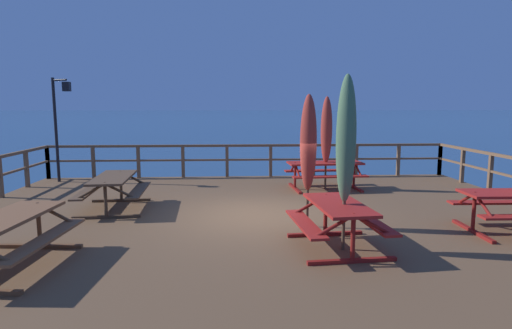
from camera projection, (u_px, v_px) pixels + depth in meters
name	position (u px, v px, depth m)	size (l,w,h in m)	color
ground_plane	(258.00, 252.00, 9.28)	(600.00, 600.00, 0.00)	navy
wooden_deck	(258.00, 234.00, 9.22)	(13.34, 10.21, 0.85)	brown
railing_waterside_far	(249.00, 155.00, 13.96)	(13.14, 0.10, 1.09)	brown
picnic_table_mid_right	(338.00, 216.00, 6.95)	(1.54, 1.83, 0.78)	maroon
picnic_table_back_left	(325.00, 169.00, 11.99)	(2.18, 1.54, 0.78)	maroon
picnic_table_front_left	(114.00, 185.00, 9.58)	(1.51, 2.03, 0.78)	brown
picnic_table_front_right	(6.00, 231.00, 6.08)	(1.55, 2.22, 0.78)	brown
patio_umbrella_tall_back_right	(346.00, 140.00, 6.70)	(0.32, 0.32, 2.85)	#4C3828
patio_umbrella_short_mid	(326.00, 130.00, 11.86)	(0.32, 0.32, 2.62)	#4C3828
patio_umbrella_tall_mid_left	(308.00, 143.00, 8.04)	(0.32, 0.32, 2.58)	#4C3828
lamp_post_hooked	(60.00, 114.00, 12.81)	(0.64, 0.39, 3.20)	black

